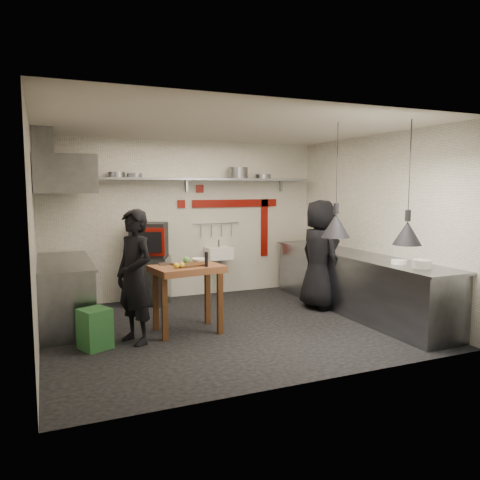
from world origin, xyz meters
name	(u,v)px	position (x,y,z in m)	size (l,w,h in m)	color
floor	(230,327)	(0.00, 0.00, 0.00)	(5.00, 5.00, 0.00)	black
ceiling	(229,126)	(0.00, 0.00, 2.80)	(5.00, 5.00, 0.00)	beige
wall_back	(187,219)	(0.00, 2.10, 1.40)	(5.00, 0.04, 2.80)	silver
wall_front	(309,246)	(0.00, -2.10, 1.40)	(5.00, 0.04, 2.80)	silver
wall_left	(34,236)	(-2.50, 0.00, 1.40)	(0.04, 4.20, 2.80)	silver
wall_right	(375,224)	(2.50, 0.00, 1.40)	(0.04, 4.20, 2.80)	silver
red_band_horiz	(236,203)	(0.95, 2.08, 1.68)	(1.70, 0.02, 0.14)	#700B04
red_band_vert	(264,228)	(1.55, 2.08, 1.20)	(0.14, 0.02, 1.10)	#700B04
red_tile_a	(200,189)	(0.25, 2.08, 1.95)	(0.14, 0.02, 0.14)	#700B04
red_tile_b	(181,204)	(-0.10, 2.08, 1.68)	(0.14, 0.02, 0.14)	#700B04
back_shelf	(189,179)	(0.00, 1.92, 2.12)	(4.60, 0.34, 0.04)	slate
shelf_bracket_left	(74,185)	(-1.90, 2.07, 2.02)	(0.04, 0.06, 0.24)	slate
shelf_bracket_mid	(187,185)	(0.00, 2.07, 2.02)	(0.04, 0.06, 0.24)	slate
shelf_bracket_right	(281,185)	(1.90, 2.07, 2.02)	(0.04, 0.06, 0.24)	slate
pan_far_left	(116,175)	(-1.24, 1.92, 2.19)	(0.28, 0.28, 0.09)	slate
pan_mid_left	(134,175)	(-0.95, 1.92, 2.18)	(0.25, 0.25, 0.07)	slate
stock_pot	(238,173)	(0.93, 1.92, 2.24)	(0.36, 0.36, 0.20)	slate
pan_right	(263,176)	(1.44, 1.92, 2.18)	(0.28, 0.28, 0.08)	slate
oven_stand	(149,281)	(-0.77, 1.77, 0.40)	(0.66, 0.60, 0.80)	slate
combi_oven	(149,240)	(-0.75, 1.82, 1.09)	(0.57, 0.53, 0.58)	black
oven_door	(151,242)	(-0.78, 1.51, 1.09)	(0.44, 0.03, 0.46)	#700B04
oven_glass	(149,242)	(-0.82, 1.47, 1.09)	(0.40, 0.02, 0.34)	black
hand_sink	(219,253)	(0.55, 1.92, 0.78)	(0.46, 0.34, 0.22)	white
sink_tap	(219,243)	(0.55, 1.92, 0.96)	(0.03, 0.03, 0.14)	slate
sink_drain	(220,277)	(0.55, 1.88, 0.34)	(0.06, 0.06, 0.66)	slate
utensil_rail	(216,223)	(0.55, 2.06, 1.32)	(0.02, 0.02, 0.90)	slate
counter_right	(355,284)	(2.15, 0.00, 0.45)	(0.70, 3.80, 0.90)	slate
counter_right_top	(356,255)	(2.15, 0.00, 0.92)	(0.76, 3.90, 0.03)	slate
plate_stack	(422,264)	(2.12, -1.42, 0.99)	(0.23, 0.23, 0.11)	white
small_bowl_right	(399,262)	(2.10, -1.02, 0.96)	(0.21, 0.21, 0.05)	white
counter_left	(65,294)	(-2.15, 1.05, 0.45)	(0.70, 1.90, 0.90)	slate
counter_left_top	(63,262)	(-2.15, 1.05, 0.92)	(0.76, 2.00, 0.03)	slate
extractor_hood	(63,175)	(-2.10, 1.05, 2.15)	(0.78, 1.60, 0.50)	slate
hood_duct	(43,145)	(-2.35, 1.05, 2.55)	(0.28, 0.28, 0.50)	slate
green_bin	(95,329)	(-1.86, -0.19, 0.25)	(0.33, 0.33, 0.50)	#225628
prep_table	(187,299)	(-0.62, 0.01, 0.46)	(0.92, 0.64, 0.92)	brown
cutting_board	(190,265)	(-0.59, -0.01, 0.93)	(0.38, 0.27, 0.03)	#4A2913
pepper_mill	(206,259)	(-0.40, -0.17, 1.02)	(0.05, 0.05, 0.20)	black
lemon_a	(176,265)	(-0.81, -0.14, 0.96)	(0.08, 0.08, 0.08)	gold
lemon_b	(182,265)	(-0.73, -0.14, 0.96)	(0.07, 0.07, 0.07)	gold
veg_ball	(187,260)	(-0.58, 0.17, 0.97)	(0.10, 0.10, 0.10)	#549542
steel_tray	(166,264)	(-0.87, 0.19, 0.94)	(0.18, 0.12, 0.03)	slate
bowl	(198,260)	(-0.39, 0.22, 0.95)	(0.19, 0.19, 0.06)	white
heat_lamp_near	(337,181)	(1.13, -0.91, 2.06)	(0.37, 0.37, 1.48)	black
heat_lamp_far	(409,183)	(1.77, -1.52, 2.03)	(0.36, 0.36, 1.54)	black
chef_left	(135,277)	(-1.36, -0.16, 0.85)	(0.62, 0.41, 1.71)	black
chef_right	(320,254)	(1.74, 0.40, 0.89)	(0.87, 0.57, 1.78)	black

